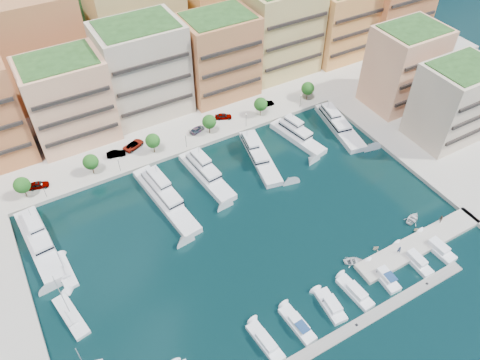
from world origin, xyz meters
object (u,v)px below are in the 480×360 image
at_px(tree_2, 153,141).
at_px(cruiser_9, 437,248).
at_px(cruiser_7, 384,277).
at_px(lamppost_2, 186,139).
at_px(lamppost_4, 301,99).
at_px(cruiser_6, 355,293).
at_px(yacht_4, 259,155).
at_px(tree_1, 91,162).
at_px(car_2, 134,145).
at_px(yacht_3, 205,173).
at_px(car_5, 267,104).
at_px(cruiser_3, 266,342).
at_px(person_0, 399,250).
at_px(cruiser_8, 414,260).
at_px(yacht_6, 338,124).
at_px(car_4, 223,116).
at_px(tree_5, 308,88).
at_px(tree_3, 209,122).
at_px(lamppost_1, 118,162).
at_px(car_0, 38,185).
at_px(yacht_2, 164,196).
at_px(cruiser_4, 298,325).
at_px(sailboat_1, 71,317).
at_px(sailboat_2, 66,273).
at_px(car_3, 197,130).
at_px(tender_3, 416,229).
at_px(lamppost_0, 43,188).
at_px(tree_0, 22,185).
at_px(person_1, 441,219).
at_px(tree_4, 261,104).
at_px(yacht_0, 38,240).
at_px(tender_0, 353,261).
at_px(car_1, 116,154).
at_px(lamppost_3, 246,118).
at_px(tender_1, 376,248).
at_px(cruiser_5, 331,306).
at_px(yacht_5, 296,135).
at_px(tender_2, 413,219).

xyz_separation_m(tree_2, cruiser_9, (40.29, -58.10, -4.20)).
bearing_deg(cruiser_7, lamppost_2, 107.48).
bearing_deg(lamppost_4, cruiser_6, -114.86).
bearing_deg(cruiser_7, yacht_4, 93.75).
distance_m(tree_1, car_2, 13.15).
relative_size(yacht_3, car_5, 4.76).
relative_size(cruiser_3, person_0, 4.57).
height_order(cruiser_3, cruiser_8, same).
distance_m(yacht_4, yacht_6, 25.73).
bearing_deg(cruiser_3, car_4, 68.21).
relative_size(tree_5, cruiser_8, 0.63).
distance_m(tree_2, tree_3, 16.00).
distance_m(lamppost_1, car_4, 32.91).
height_order(tree_5, lamppost_1, tree_5).
bearing_deg(tree_3, car_0, 177.84).
distance_m(lamppost_1, yacht_2, 15.07).
bearing_deg(cruiser_4, yacht_4, 67.39).
distance_m(cruiser_3, sailboat_1, 36.70).
height_order(yacht_4, sailboat_2, sailboat_2).
distance_m(cruiser_6, cruiser_8, 15.73).
bearing_deg(car_3, car_0, 71.91).
height_order(yacht_6, cruiser_8, yacht_6).
xyz_separation_m(lamppost_2, tender_3, (32.28, -49.90, -3.45)).
bearing_deg(tree_2, yacht_6, -16.37).
bearing_deg(car_3, cruiser_3, 146.53).
bearing_deg(lamppost_1, tender_3, -44.78).
bearing_deg(lamppost_0, tree_0, 150.10).
bearing_deg(cruiser_3, cruiser_4, -0.13).
distance_m(yacht_6, person_1, 39.37).
height_order(tree_4, yacht_0, tree_4).
height_order(cruiser_7, tender_0, cruiser_7).
relative_size(tree_5, person_1, 2.90).
bearing_deg(yacht_2, car_1, 104.09).
distance_m(lamppost_3, car_3, 13.67).
relative_size(cruiser_4, person_0, 4.40).
bearing_deg(lamppost_3, tender_3, -74.03).
height_order(lamppost_1, sailboat_1, sailboat_1).
bearing_deg(lamppost_4, yacht_2, -164.18).
bearing_deg(lamppost_2, car_3, 40.55).
xyz_separation_m(lamppost_3, yacht_6, (22.43, -11.92, -2.62)).
relative_size(lamppost_1, person_1, 2.16).
bearing_deg(tree_1, person_0, -49.03).
bearing_deg(cruiser_6, tender_1, 30.24).
bearing_deg(tree_1, car_4, 5.77).
relative_size(yacht_0, car_5, 5.29).
relative_size(lamppost_4, cruiser_5, 0.54).
bearing_deg(cruiser_9, yacht_0, 149.24).
bearing_deg(lamppost_2, yacht_5, -20.36).
distance_m(cruiser_4, tender_2, 38.39).
xyz_separation_m(tree_4, car_3, (-18.73, 2.21, -3.07)).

